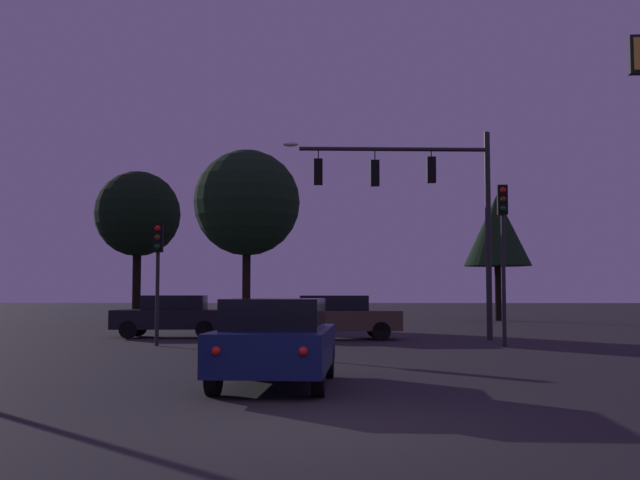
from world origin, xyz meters
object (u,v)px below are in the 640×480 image
tree_behind_sign (138,214)px  tree_center_horizon (497,231)px  traffic_light_corner_left (503,233)px  car_crossing_left (336,316)px  traffic_signal_mast_arm (422,193)px  tree_left_far (247,203)px  traffic_light_corner_right (158,258)px  car_crossing_right (172,315)px  car_nearside_lane (276,340)px

tree_behind_sign → tree_center_horizon: tree_behind_sign is taller
traffic_light_corner_left → car_crossing_left: (-5.04, 3.57, -2.63)m
traffic_light_corner_left → tree_behind_sign: (-16.00, 18.76, 2.51)m
traffic_signal_mast_arm → tree_left_far: (-7.04, 8.24, 0.63)m
traffic_signal_mast_arm → traffic_light_corner_left: traffic_signal_mast_arm is taller
traffic_light_corner_right → traffic_light_corner_left: bearing=-1.2°
traffic_signal_mast_arm → car_crossing_right: size_ratio=1.72×
car_crossing_right → tree_behind_sign: bearing=109.4°
traffic_signal_mast_arm → car_nearside_lane: (-4.06, -12.89, -4.26)m
traffic_light_corner_left → tree_center_horizon: (4.28, 21.05, 1.75)m
traffic_signal_mast_arm → car_nearside_lane: bearing=-107.5°
car_crossing_left → car_crossing_right: size_ratio=1.07×
traffic_signal_mast_arm → car_nearside_lane: traffic_signal_mast_arm is taller
traffic_light_corner_right → tree_left_far: tree_left_far is taller
car_crossing_right → tree_center_horizon: 22.88m
traffic_light_corner_right → car_crossing_right: bearing=96.3°
car_crossing_right → tree_behind_sign: tree_behind_sign is taller
tree_behind_sign → tree_center_horizon: bearing=6.4°
traffic_light_corner_right → car_nearside_lane: size_ratio=0.88×
traffic_light_corner_right → tree_left_far: 11.67m
traffic_signal_mast_arm → tree_left_far: 10.85m
traffic_light_corner_left → traffic_light_corner_right: traffic_light_corner_left is taller
traffic_signal_mast_arm → tree_center_horizon: size_ratio=0.99×
traffic_light_corner_left → car_nearside_lane: 11.79m
tree_left_far → tree_center_horizon: 16.50m
car_crossing_left → tree_left_far: 10.08m
traffic_light_corner_right → tree_center_horizon: 25.68m
traffic_light_corner_right → car_crossing_right: 4.80m
traffic_light_corner_left → traffic_light_corner_right: size_ratio=1.30×
tree_left_far → tree_center_horizon: bearing=35.8°
car_crossing_left → traffic_light_corner_right: bearing=-148.6°
car_crossing_left → tree_left_far: bearing=117.3°
traffic_light_corner_right → car_crossing_left: bearing=31.4°
traffic_light_corner_left → car_crossing_left: 6.72m
car_nearside_lane → car_crossing_left: 13.35m
car_crossing_right → traffic_light_corner_right: bearing=-83.7°
traffic_light_corner_right → car_nearside_lane: (4.42, -9.95, -1.89)m
car_nearside_lane → traffic_signal_mast_arm: bearing=72.5°
traffic_signal_mast_arm → tree_left_far: bearing=130.5°
tree_behind_sign → car_crossing_right: bearing=-70.6°
traffic_light_corner_left → car_crossing_right: size_ratio=1.16×
tree_behind_sign → car_crossing_left: bearing=-54.2°
tree_center_horizon → car_nearside_lane: bearing=-108.7°
traffic_signal_mast_arm → tree_left_far: size_ratio=0.89×
traffic_light_corner_right → tree_center_horizon: size_ratio=0.52×
traffic_light_corner_left → car_crossing_right: (-11.01, 4.61, -2.63)m
traffic_light_corner_right → car_crossing_right: size_ratio=0.90×
traffic_light_corner_left → car_nearside_lane: size_ratio=1.15×
tree_center_horizon → tree_left_far: bearing=-144.2°
car_nearside_lane → tree_behind_sign: (-9.89, 28.49, 5.14)m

